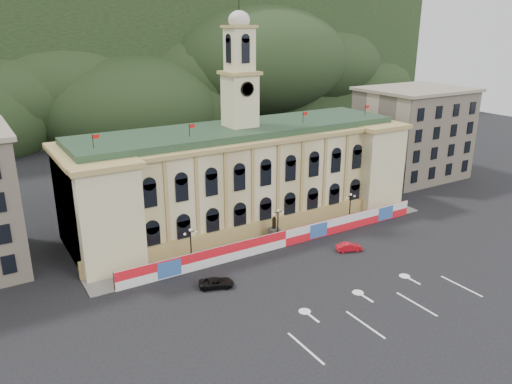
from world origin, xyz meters
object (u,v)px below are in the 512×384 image
black_suv (216,283)px  statue (274,232)px  red_sedan (349,247)px  lamp_center (278,222)px

black_suv → statue: bearing=-38.0°
red_sedan → statue: bearing=56.6°
red_sedan → black_suv: bearing=107.4°
red_sedan → black_suv: size_ratio=0.83×
lamp_center → red_sedan: size_ratio=1.31×
lamp_center → red_sedan: bearing=-49.1°
lamp_center → black_suv: 16.05m
lamp_center → red_sedan: lamp_center is taller
lamp_center → red_sedan: 10.86m
black_suv → lamp_center: bearing=-41.1°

